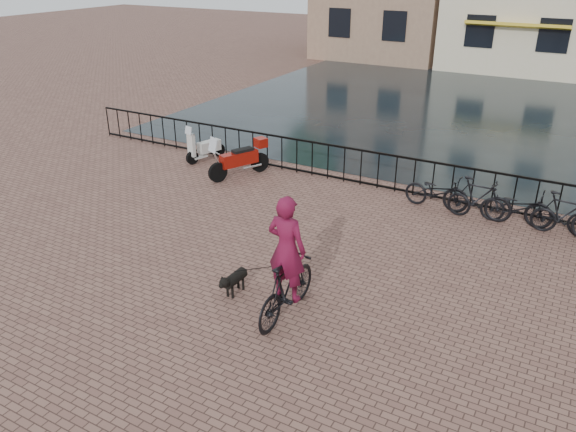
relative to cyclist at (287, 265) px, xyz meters
The scene contains 11 objects.
ground 2.04m from the cyclist, 115.24° to the right, with size 100.00×100.00×0.00m, color brown.
canal_water 15.75m from the cyclist, 92.75° to the left, with size 20.00×20.00×0.00m, color black.
railing 6.46m from the cyclist, 96.73° to the left, with size 20.00×0.05×1.02m.
cyclist is the anchor object (origin of this frame).
dog 1.43m from the cyclist, behind, with size 0.27×0.77×0.52m.
motorcycle 6.97m from the cyclist, 130.52° to the left, with size 1.17×1.87×1.32m.
scooter 8.63m from the cyclist, 136.18° to the left, with size 0.72×1.36×1.21m.
parked_bike_0 5.92m from the cyclist, 79.78° to the left, with size 0.60×1.72×0.90m, color black.
parked_bike_1 6.15m from the cyclist, 71.01° to the left, with size 0.47×1.66×1.00m, color black.
parked_bike_2 6.53m from the cyclist, 63.07° to the left, with size 0.60×1.72×0.90m, color black.
parked_bike_3 7.00m from the cyclist, 56.11° to the left, with size 0.47×1.66×1.00m, color black.
Camera 1 is at (4.81, -5.61, 5.83)m, focal length 35.00 mm.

